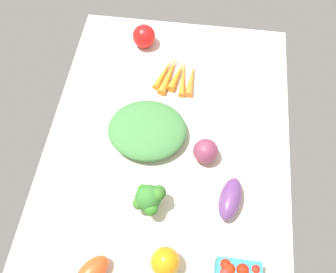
{
  "coord_description": "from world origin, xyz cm",
  "views": [
    {
      "loc": [
        60.36,
        7.77,
        107.54
      ],
      "look_at": [
        0.0,
        0.0,
        4.0
      ],
      "focal_mm": 41.24,
      "sensor_mm": 36.0,
      "label": 1
    }
  ],
  "objects_px": {
    "leafy_greens_clump": "(147,130)",
    "roma_tomato": "(92,272)",
    "carrot_bunch": "(176,75)",
    "broccoli_head": "(149,198)",
    "bell_pepper_orange": "(165,262)",
    "eggplant": "(230,199)",
    "red_onion_center": "(206,151)",
    "bell_pepper_red": "(144,36)"
  },
  "relations": [
    {
      "from": "leafy_greens_clump",
      "to": "roma_tomato",
      "type": "xyz_separation_m",
      "value": [
        0.44,
        -0.07,
        -0.0
      ]
    },
    {
      "from": "carrot_bunch",
      "to": "roma_tomato",
      "type": "bearing_deg",
      "value": -11.49
    },
    {
      "from": "broccoli_head",
      "to": "roma_tomato",
      "type": "relative_size",
      "value": 1.01
    },
    {
      "from": "broccoli_head",
      "to": "bell_pepper_orange",
      "type": "xyz_separation_m",
      "value": [
        0.16,
        0.06,
        -0.02
      ]
    },
    {
      "from": "eggplant",
      "to": "red_onion_center",
      "type": "height_order",
      "value": "red_onion_center"
    },
    {
      "from": "leafy_greens_clump",
      "to": "roma_tomato",
      "type": "distance_m",
      "value": 0.44
    },
    {
      "from": "bell_pepper_red",
      "to": "roma_tomato",
      "type": "bearing_deg",
      "value": -0.21
    },
    {
      "from": "eggplant",
      "to": "carrot_bunch",
      "type": "distance_m",
      "value": 0.48
    },
    {
      "from": "eggplant",
      "to": "bell_pepper_red",
      "type": "distance_m",
      "value": 0.67
    },
    {
      "from": "broccoli_head",
      "to": "roma_tomato",
      "type": "distance_m",
      "value": 0.24
    },
    {
      "from": "bell_pepper_red",
      "to": "bell_pepper_orange",
      "type": "relative_size",
      "value": 0.94
    },
    {
      "from": "eggplant",
      "to": "red_onion_center",
      "type": "xyz_separation_m",
      "value": [
        -0.14,
        -0.08,
        0.01
      ]
    },
    {
      "from": "eggplant",
      "to": "roma_tomato",
      "type": "distance_m",
      "value": 0.42
    },
    {
      "from": "leafy_greens_clump",
      "to": "bell_pepper_orange",
      "type": "distance_m",
      "value": 0.41
    },
    {
      "from": "broccoli_head",
      "to": "carrot_bunch",
      "type": "relative_size",
      "value": 0.56
    },
    {
      "from": "carrot_bunch",
      "to": "leafy_greens_clump",
      "type": "distance_m",
      "value": 0.25
    },
    {
      "from": "eggplant",
      "to": "red_onion_center",
      "type": "distance_m",
      "value": 0.16
    },
    {
      "from": "broccoli_head",
      "to": "bell_pepper_red",
      "type": "height_order",
      "value": "broccoli_head"
    },
    {
      "from": "leafy_greens_clump",
      "to": "bell_pepper_red",
      "type": "bearing_deg",
      "value": -169.42
    },
    {
      "from": "broccoli_head",
      "to": "leafy_greens_clump",
      "type": "relative_size",
      "value": 0.41
    },
    {
      "from": "carrot_bunch",
      "to": "red_onion_center",
      "type": "relative_size",
      "value": 2.37
    },
    {
      "from": "broccoli_head",
      "to": "red_onion_center",
      "type": "relative_size",
      "value": 1.32
    },
    {
      "from": "carrot_bunch",
      "to": "bell_pepper_red",
      "type": "height_order",
      "value": "bell_pepper_red"
    },
    {
      "from": "broccoli_head",
      "to": "leafy_greens_clump",
      "type": "xyz_separation_m",
      "value": [
        -0.23,
        -0.04,
        -0.03
      ]
    },
    {
      "from": "carrot_bunch",
      "to": "leafy_greens_clump",
      "type": "relative_size",
      "value": 0.73
    },
    {
      "from": "red_onion_center",
      "to": "roma_tomato",
      "type": "height_order",
      "value": "red_onion_center"
    },
    {
      "from": "eggplant",
      "to": "roma_tomato",
      "type": "xyz_separation_m",
      "value": [
        0.24,
        -0.34,
        -0.0
      ]
    },
    {
      "from": "broccoli_head",
      "to": "red_onion_center",
      "type": "xyz_separation_m",
      "value": [
        -0.18,
        0.14,
        -0.02
      ]
    },
    {
      "from": "roma_tomato",
      "to": "bell_pepper_orange",
      "type": "relative_size",
      "value": 1.13
    },
    {
      "from": "bell_pepper_orange",
      "to": "leafy_greens_clump",
      "type": "bearing_deg",
      "value": -164.57
    },
    {
      "from": "broccoli_head",
      "to": "roma_tomato",
      "type": "xyz_separation_m",
      "value": [
        0.2,
        -0.12,
        -0.03
      ]
    },
    {
      "from": "eggplant",
      "to": "bell_pepper_red",
      "type": "relative_size",
      "value": 1.57
    },
    {
      "from": "bell_pepper_red",
      "to": "bell_pepper_orange",
      "type": "bearing_deg",
      "value": 13.06
    },
    {
      "from": "leafy_greens_clump",
      "to": "bell_pepper_orange",
      "type": "relative_size",
      "value": 2.8
    },
    {
      "from": "carrot_bunch",
      "to": "roma_tomato",
      "type": "xyz_separation_m",
      "value": [
        0.68,
        -0.14,
        0.02
      ]
    },
    {
      "from": "broccoli_head",
      "to": "carrot_bunch",
      "type": "distance_m",
      "value": 0.48
    },
    {
      "from": "bell_pepper_red",
      "to": "leafy_greens_clump",
      "type": "bearing_deg",
      "value": 10.58
    },
    {
      "from": "carrot_bunch",
      "to": "leafy_greens_clump",
      "type": "height_order",
      "value": "leafy_greens_clump"
    },
    {
      "from": "roma_tomato",
      "to": "eggplant",
      "type": "bearing_deg",
      "value": -16.54
    },
    {
      "from": "roma_tomato",
      "to": "bell_pepper_orange",
      "type": "distance_m",
      "value": 0.19
    },
    {
      "from": "bell_pepper_red",
      "to": "leafy_greens_clump",
      "type": "height_order",
      "value": "bell_pepper_red"
    },
    {
      "from": "bell_pepper_orange",
      "to": "bell_pepper_red",
      "type": "bearing_deg",
      "value": -166.94
    }
  ]
}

